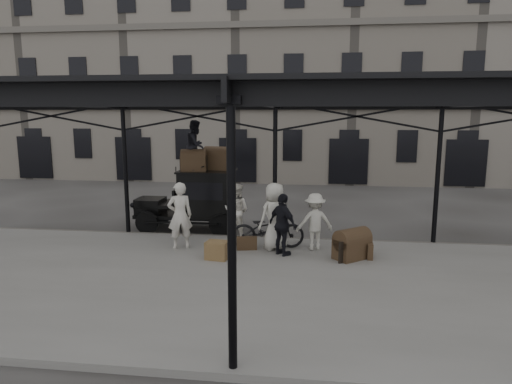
% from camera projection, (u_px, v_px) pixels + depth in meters
% --- Properties ---
extents(ground, '(120.00, 120.00, 0.00)m').
position_uv_depth(ground, '(268.00, 261.00, 13.00)').
color(ground, '#383533').
rests_on(ground, ground).
extents(platform, '(28.00, 8.00, 0.15)m').
position_uv_depth(platform, '(260.00, 284.00, 11.03)').
color(platform, slate).
rests_on(platform, ground).
extents(canopy, '(22.50, 9.00, 4.74)m').
position_uv_depth(canopy, '(262.00, 94.00, 10.52)').
color(canopy, black).
rests_on(canopy, ground).
extents(building_frontage, '(64.00, 8.00, 14.00)m').
position_uv_depth(building_frontage, '(296.00, 68.00, 29.38)').
color(building_frontage, slate).
rests_on(building_frontage, ground).
extents(taxi, '(3.65, 1.55, 2.18)m').
position_uv_depth(taxi, '(199.00, 197.00, 16.14)').
color(taxi, black).
rests_on(taxi, ground).
extents(porter_left, '(0.86, 0.73, 2.00)m').
position_uv_depth(porter_left, '(180.00, 215.00, 13.53)').
color(porter_left, beige).
rests_on(porter_left, platform).
extents(porter_midleft, '(1.04, 0.91, 1.78)m').
position_uv_depth(porter_midleft, '(236.00, 211.00, 14.73)').
color(porter_midleft, silver).
rests_on(porter_midleft, platform).
extents(porter_centre, '(1.16, 1.10, 2.00)m').
position_uv_depth(porter_centre, '(275.00, 216.00, 13.44)').
color(porter_centre, beige).
rests_on(porter_centre, platform).
extents(porter_official, '(1.06, 1.03, 1.78)m').
position_uv_depth(porter_official, '(283.00, 225.00, 12.88)').
color(porter_official, black).
rests_on(porter_official, platform).
extents(porter_right, '(1.21, 0.87, 1.69)m').
position_uv_depth(porter_right, '(315.00, 222.00, 13.43)').
color(porter_right, beige).
rests_on(porter_right, platform).
extents(bicycle, '(2.28, 1.10, 1.15)m').
position_uv_depth(bicycle, '(268.00, 229.00, 13.63)').
color(bicycle, black).
rests_on(bicycle, platform).
extents(porter_roof, '(0.76, 0.92, 1.73)m').
position_uv_depth(porter_roof, '(196.00, 145.00, 15.73)').
color(porter_roof, black).
rests_on(porter_roof, taxi).
extents(steamer_trunk_roof_near, '(0.92, 0.64, 0.63)m').
position_uv_depth(steamer_trunk_roof_near, '(194.00, 162.00, 15.69)').
color(steamer_trunk_roof_near, '#40341D').
rests_on(steamer_trunk_roof_near, taxi).
extents(steamer_trunk_roof_far, '(1.01, 0.73, 0.68)m').
position_uv_depth(steamer_trunk_roof_far, '(218.00, 160.00, 16.03)').
color(steamer_trunk_roof_far, '#40341D').
rests_on(steamer_trunk_roof_far, taxi).
extents(steamer_trunk_platform, '(1.13, 1.08, 0.72)m').
position_uv_depth(steamer_trunk_platform, '(352.00, 246.00, 12.67)').
color(steamer_trunk_platform, '#40341D').
rests_on(steamer_trunk_platform, platform).
extents(wicker_hamper, '(0.66, 0.54, 0.50)m').
position_uv_depth(wicker_hamper, '(217.00, 250.00, 12.64)').
color(wicker_hamper, olive).
rests_on(wicker_hamper, platform).
extents(suitcase_upright, '(0.17, 0.60, 0.45)m').
position_uv_depth(suitcase_upright, '(370.00, 250.00, 12.78)').
color(suitcase_upright, '#40341D').
rests_on(suitcase_upright, platform).
extents(suitcase_flat, '(0.62, 0.27, 0.40)m').
position_uv_depth(suitcase_flat, '(247.00, 243.00, 13.49)').
color(suitcase_flat, '#40341D').
rests_on(suitcase_flat, platform).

